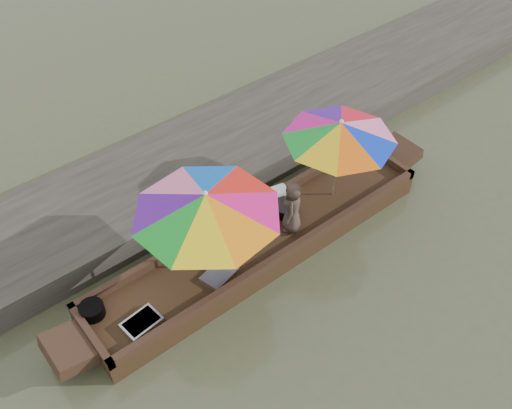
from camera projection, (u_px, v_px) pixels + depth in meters
water at (260, 251)px, 9.26m from camera, size 80.00×80.00×0.00m
dock at (183, 170)px, 10.31m from camera, size 22.00×2.20×0.50m
boat_hull at (260, 244)px, 9.14m from camera, size 5.98×1.20×0.35m
cooking_pot at (92, 310)px, 7.92m from camera, size 0.35×0.35×0.18m
tray_crayfish at (142, 323)px, 7.83m from camera, size 0.55×0.41×0.09m
tray_scallop at (219, 274)px, 8.45m from camera, size 0.59×0.47×0.06m
charcoal_grill at (285, 209)px, 9.34m from camera, size 0.38×0.38×0.18m
supply_bag at (279, 195)px, 9.52m from camera, size 0.32×0.27×0.26m
vendor at (292, 207)px, 8.82m from camera, size 0.56×0.54×0.96m
umbrella_bow at (209, 231)px, 8.05m from camera, size 2.61×2.61×1.55m
umbrella_stern at (337, 159)px, 9.18m from camera, size 1.87×1.87×1.55m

